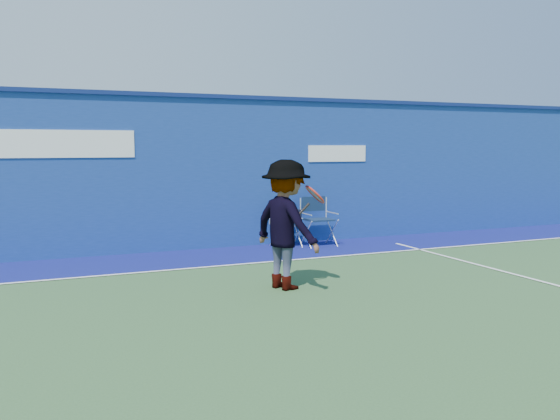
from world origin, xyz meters
name	(u,v)px	position (x,y,z in m)	size (l,w,h in m)	color
ground	(272,318)	(0.00, 0.00, 0.00)	(80.00, 80.00, 0.00)	#30532C
stadium_wall	(171,172)	(0.00, 5.20, 1.55)	(24.00, 0.50, 3.08)	navy
out_of_bounds_strip	(187,259)	(0.00, 4.10, 0.00)	(24.00, 1.80, 0.01)	navy
court_lines	(254,305)	(0.00, 0.60, 0.01)	(24.00, 12.00, 0.01)	white
directors_chair_left	(286,229)	(2.21, 4.60, 0.37)	(0.53, 0.48, 0.89)	silver
directors_chair_right	(319,231)	(2.88, 4.44, 0.32)	(0.60, 0.54, 1.01)	silver
water_bottle	(288,242)	(2.22, 4.54, 0.11)	(0.07, 0.07, 0.23)	silver
tennis_player	(286,224)	(0.77, 1.33, 0.93)	(1.10, 1.37, 1.87)	#EA4738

